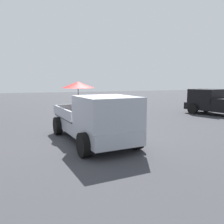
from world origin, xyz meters
name	(u,v)px	position (x,y,z in m)	size (l,w,h in m)	color
ground_plane	(92,141)	(0.00, 0.00, 0.00)	(80.00, 80.00, 0.00)	#38383D
pickup_truck_main	(96,118)	(0.37, 0.03, 1.00)	(5.20, 2.61, 2.38)	black
pickup_truck_red	(218,103)	(-3.67, 10.34, 0.87)	(5.12, 3.24, 1.80)	black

